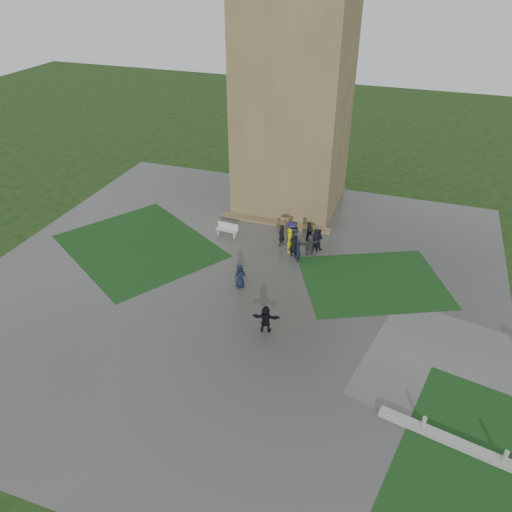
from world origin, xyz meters
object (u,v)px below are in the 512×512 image
(pedestrian_mid, at_px, (240,276))
(pedestrian_near, at_px, (266,319))
(tower, at_px, (294,96))
(bench, at_px, (227,229))

(pedestrian_mid, height_order, pedestrian_near, pedestrian_near)
(tower, distance_m, pedestrian_near, 19.14)
(tower, height_order, bench, tower)
(tower, relative_size, pedestrian_near, 10.62)
(pedestrian_mid, distance_m, pedestrian_near, 4.66)
(tower, relative_size, pedestrian_mid, 11.13)
(bench, distance_m, pedestrian_mid, 6.90)
(bench, relative_size, pedestrian_near, 1.01)
(bench, xyz_separation_m, pedestrian_mid, (3.33, -6.04, 0.30))
(bench, xyz_separation_m, pedestrian_near, (6.25, -9.67, 0.34))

